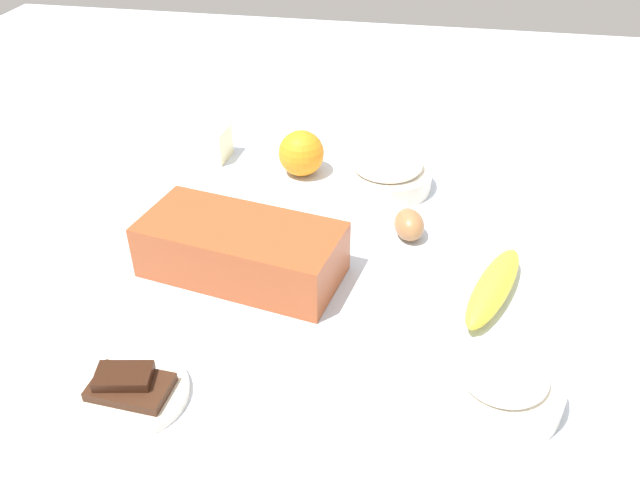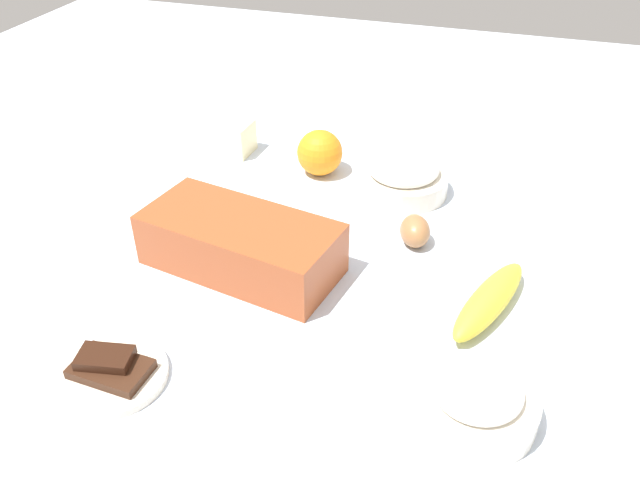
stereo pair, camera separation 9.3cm
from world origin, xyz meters
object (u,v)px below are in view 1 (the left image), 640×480
(banana, at_px, (493,287))
(egg_near_butter, at_px, (409,225))
(flour_bowl, at_px, (387,172))
(sugar_bowl, at_px, (501,384))
(chocolate_plate, at_px, (131,390))
(butter_block, at_px, (204,142))
(loaf_pan, at_px, (241,249))
(orange_fruit, at_px, (301,153))

(banana, bearing_deg, egg_near_butter, -46.02)
(flour_bowl, height_order, sugar_bowl, flour_bowl)
(chocolate_plate, bearing_deg, butter_block, -79.24)
(loaf_pan, xyz_separation_m, orange_fruit, (-0.02, -0.30, -0.00))
(sugar_bowl, xyz_separation_m, egg_near_butter, (0.13, -0.31, -0.01))
(sugar_bowl, distance_m, orange_fruit, 0.58)
(banana, relative_size, chocolate_plate, 1.46)
(orange_fruit, height_order, chocolate_plate, orange_fruit)
(orange_fruit, bearing_deg, sugar_bowl, 124.48)
(flour_bowl, xyz_separation_m, chocolate_plate, (0.24, 0.53, -0.02))
(sugar_bowl, xyz_separation_m, butter_block, (0.52, -0.51, 0.00))
(orange_fruit, height_order, egg_near_butter, orange_fruit)
(loaf_pan, xyz_separation_m, sugar_bowl, (-0.35, 0.18, -0.01))
(egg_near_butter, bearing_deg, orange_fruit, -39.37)
(sugar_bowl, height_order, egg_near_butter, sugar_bowl)
(flour_bowl, bearing_deg, chocolate_plate, 65.85)
(orange_fruit, bearing_deg, flour_bowl, 172.37)
(orange_fruit, xyz_separation_m, egg_near_butter, (-0.20, 0.17, -0.02))
(banana, height_order, chocolate_plate, banana)
(flour_bowl, relative_size, orange_fruit, 1.90)
(banana, bearing_deg, flour_bowl, -57.85)
(banana, height_order, orange_fruit, orange_fruit)
(butter_block, bearing_deg, egg_near_butter, 153.51)
(sugar_bowl, relative_size, chocolate_plate, 1.06)
(flour_bowl, xyz_separation_m, banana, (-0.17, 0.28, -0.01))
(loaf_pan, distance_m, sugar_bowl, 0.39)
(flour_bowl, distance_m, sugar_bowl, 0.49)
(egg_near_butter, bearing_deg, chocolate_plate, 53.09)
(loaf_pan, relative_size, egg_near_butter, 4.86)
(butter_block, bearing_deg, chocolate_plate, 100.76)
(flour_bowl, height_order, chocolate_plate, flour_bowl)
(sugar_bowl, bearing_deg, loaf_pan, -26.86)
(flour_bowl, distance_m, orange_fruit, 0.16)
(flour_bowl, distance_m, banana, 0.33)
(banana, height_order, butter_block, butter_block)
(flour_bowl, relative_size, banana, 0.82)
(loaf_pan, bearing_deg, sugar_bowl, 163.70)
(loaf_pan, distance_m, banana, 0.35)
(flour_bowl, xyz_separation_m, butter_block, (0.35, -0.05, -0.00))
(banana, bearing_deg, loaf_pan, 1.01)
(loaf_pan, relative_size, flour_bowl, 1.93)
(flour_bowl, height_order, butter_block, flour_bowl)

